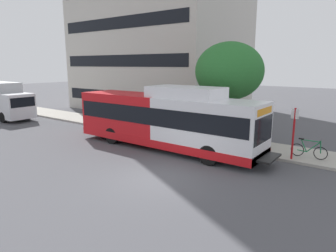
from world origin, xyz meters
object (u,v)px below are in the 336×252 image
(bicycle_parked, at_px, (309,150))
(box_truck_background, at_px, (2,99))
(street_tree_near_stop, at_px, (229,71))
(bus_stop_sign_pole, at_px, (294,130))
(transit_bus, at_px, (165,120))

(bicycle_parked, relative_size, box_truck_background, 0.25)
(box_truck_background, bearing_deg, street_tree_near_stop, -75.70)
(bus_stop_sign_pole, bearing_deg, street_tree_near_stop, 63.99)
(bus_stop_sign_pole, xyz_separation_m, box_truck_background, (-2.75, 24.41, 0.09))
(bus_stop_sign_pole, bearing_deg, bicycle_parked, -43.15)
(bus_stop_sign_pole, bearing_deg, box_truck_background, 96.42)
(transit_bus, xyz_separation_m, street_tree_near_stop, (4.12, -1.92, 2.70))
(bus_stop_sign_pole, distance_m, bicycle_parked, 1.44)
(transit_bus, height_order, bicycle_parked, transit_bus)
(box_truck_background, bearing_deg, bicycle_parked, -82.18)
(bus_stop_sign_pole, relative_size, box_truck_background, 0.37)
(bus_stop_sign_pole, bearing_deg, transit_bus, 105.59)
(bicycle_parked, bearing_deg, bus_stop_sign_pole, 136.85)
(street_tree_near_stop, height_order, box_truck_background, street_tree_near_stop)
(transit_bus, height_order, street_tree_near_stop, street_tree_near_stop)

